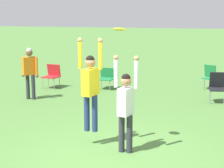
# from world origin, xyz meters

# --- Properties ---
(ground_plane) EXTENTS (120.00, 120.00, 0.00)m
(ground_plane) POSITION_xyz_m (0.00, 0.00, 0.00)
(ground_plane) COLOR #4C7A38
(person_jumping) EXTENTS (0.54, 0.43, 1.96)m
(person_jumping) POSITION_xyz_m (-0.55, 0.39, 1.33)
(person_jumping) COLOR navy
(person_jumping) RESTS_ON ground_plane
(person_defending) EXTENTS (0.51, 0.40, 1.95)m
(person_defending) POSITION_xyz_m (0.26, 0.19, 1.02)
(person_defending) COLOR #2D2D38
(person_defending) RESTS_ON ground_plane
(frisbee) EXTENTS (0.25, 0.25, 0.07)m
(frisbee) POSITION_xyz_m (0.05, 0.45, 2.44)
(frisbee) COLOR yellow
(camping_chair_1) EXTENTS (0.59, 0.64, 0.87)m
(camping_chair_1) POSITION_xyz_m (1.59, 7.26, 0.50)
(camping_chair_1) COLOR gray
(camping_chair_1) RESTS_ON ground_plane
(camping_chair_2) EXTENTS (0.60, 0.65, 0.93)m
(camping_chair_2) POSITION_xyz_m (1.91, 5.16, 0.54)
(camping_chair_2) COLOR gray
(camping_chair_2) RESTS_ON ground_plane
(camping_chair_3) EXTENTS (0.60, 0.64, 0.86)m
(camping_chair_3) POSITION_xyz_m (-4.04, 5.75, 0.50)
(camping_chair_3) COLOR gray
(camping_chair_3) RESTS_ON ground_plane
(camping_chair_4) EXTENTS (0.59, 0.62, 0.76)m
(camping_chair_4) POSITION_xyz_m (-2.05, 6.16, 0.44)
(camping_chair_4) COLOR gray
(camping_chair_4) RESTS_ON ground_plane
(person_spectator_near) EXTENTS (0.60, 0.46, 1.66)m
(person_spectator_near) POSITION_xyz_m (-3.87, 3.83, 0.99)
(person_spectator_near) COLOR #2D2D38
(person_spectator_near) RESTS_ON ground_plane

